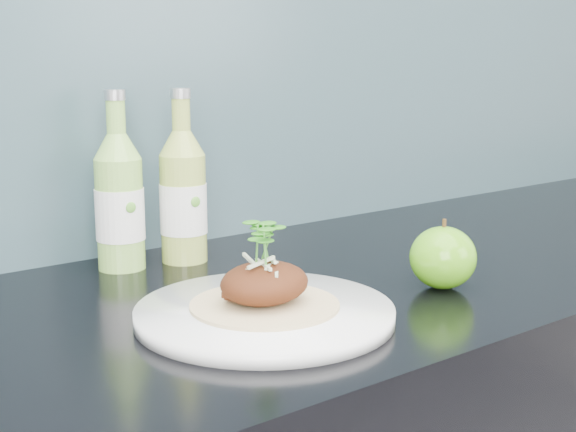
% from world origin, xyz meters
% --- Properties ---
extents(subway_backsplash, '(4.00, 0.02, 0.70)m').
position_xyz_m(subway_backsplash, '(0.00, 1.99, 1.25)').
color(subway_backsplash, '#638F9C').
rests_on(subway_backsplash, kitchen_counter).
extents(dinner_plate, '(0.36, 0.36, 0.02)m').
position_xyz_m(dinner_plate, '(-0.06, 1.60, 0.91)').
color(dinner_plate, white).
rests_on(dinner_plate, kitchen_counter).
extents(pork_taco, '(0.17, 0.17, 0.10)m').
position_xyz_m(pork_taco, '(-0.06, 1.60, 0.95)').
color(pork_taco, tan).
rests_on(pork_taco, dinner_plate).
extents(green_apple, '(0.09, 0.09, 0.09)m').
position_xyz_m(green_apple, '(0.20, 1.57, 0.94)').
color(green_apple, '#499610').
rests_on(green_apple, kitchen_counter).
extents(cider_bottle_left, '(0.08, 0.08, 0.25)m').
position_xyz_m(cider_bottle_left, '(-0.08, 1.90, 0.99)').
color(cider_bottle_left, '#8BC552').
rests_on(cider_bottle_left, kitchen_counter).
extents(cider_bottle_right, '(0.08, 0.08, 0.25)m').
position_xyz_m(cider_bottle_right, '(0.01, 1.89, 0.99)').
color(cider_bottle_right, '#A0B54B').
rests_on(cider_bottle_right, kitchen_counter).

